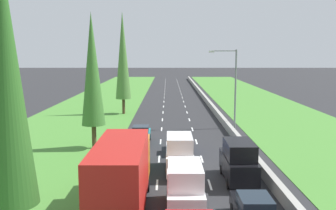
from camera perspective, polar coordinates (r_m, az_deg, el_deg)
name	(u,v)px	position (r m, az deg, el deg)	size (l,w,h in m)	color
ground_plane	(173,104)	(63.32, 0.76, 0.16)	(300.00, 300.00, 0.00)	#28282B
grass_verge_left	(98,104)	(64.37, -10.58, 0.17)	(14.00, 140.00, 0.04)	#478433
grass_verge_right	(257,104)	(65.15, 13.48, 0.18)	(14.00, 140.00, 0.04)	#478433
median_barrier	(207,101)	(63.62, 5.90, 0.54)	(0.44, 120.00, 0.85)	#9E9B93
lane_markings	(173,104)	(63.32, 0.76, 0.16)	(3.64, 116.00, 0.01)	white
white_van_centre_lane	(184,189)	(20.63, 2.40, -12.62)	(1.96, 4.90, 2.82)	white
red_box_truck_left_lane	(122,176)	(20.23, -7.10, -10.75)	(2.46, 9.40, 4.18)	black
green_sedan_left_lane	(134,157)	(28.79, -5.25, -7.85)	(1.82, 4.50, 1.64)	#237A33
black_van_right_lane	(237,161)	(25.86, 10.53, -8.45)	(1.96, 4.90, 2.82)	black
white_van_centre_lane_third	(178,154)	(27.18, 1.57, -7.49)	(1.96, 4.90, 2.82)	white
blue_hatchback_centre_lane	(179,143)	(32.89, 1.74, -5.76)	(1.74, 3.90, 1.72)	#1E47B7
teal_hatchback_left_lane	(140,135)	(36.14, -4.31, -4.52)	(1.74, 3.90, 1.72)	teal
poplar_tree_nearest	(6,79)	(16.78, -23.52, 3.67)	(2.13, 2.13, 13.08)	#4C3823
poplar_tree_second	(91,70)	(33.84, -11.65, 5.29)	(2.11, 2.11, 12.20)	#4C3823
poplar_tree_third	(122,56)	(52.77, -7.08, 7.46)	(2.16, 2.16, 14.30)	#4C3823
street_light_mast	(231,83)	(43.13, 9.65, 3.34)	(3.20, 0.28, 9.00)	gray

